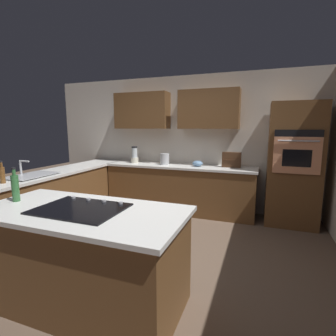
{
  "coord_description": "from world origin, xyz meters",
  "views": [
    {
      "loc": [
        -1.34,
        2.85,
        1.62
      ],
      "look_at": [
        0.03,
        -0.89,
        0.98
      ],
      "focal_mm": 27.23,
      "sensor_mm": 36.0,
      "label": 1
    }
  ],
  "objects_px": {
    "blender": "(135,156)",
    "kettle": "(165,159)",
    "spice_rack": "(232,160)",
    "oil_bottle": "(15,187)",
    "mixing_bowl": "(198,163)",
    "sink_unit": "(31,175)",
    "wall_oven": "(294,165)",
    "dish_soap_bottle": "(2,174)",
    "cooktop": "(81,208)"
  },
  "relations": [
    {
      "from": "spice_rack",
      "to": "oil_bottle",
      "type": "bearing_deg",
      "value": 59.07
    },
    {
      "from": "sink_unit",
      "to": "cooktop",
      "type": "xyz_separation_m",
      "value": [
        -1.7,
        1.0,
        -0.01
      ]
    },
    {
      "from": "kettle",
      "to": "oil_bottle",
      "type": "bearing_deg",
      "value": 80.19
    },
    {
      "from": "cooktop",
      "to": "oil_bottle",
      "type": "height_order",
      "value": "oil_bottle"
    },
    {
      "from": "sink_unit",
      "to": "oil_bottle",
      "type": "bearing_deg",
      "value": 133.02
    },
    {
      "from": "sink_unit",
      "to": "mixing_bowl",
      "type": "relative_size",
      "value": 3.66
    },
    {
      "from": "blender",
      "to": "spice_rack",
      "type": "xyz_separation_m",
      "value": [
        -1.9,
        -0.09,
        -0.01
      ]
    },
    {
      "from": "mixing_bowl",
      "to": "kettle",
      "type": "relative_size",
      "value": 0.9
    },
    {
      "from": "mixing_bowl",
      "to": "kettle",
      "type": "xyz_separation_m",
      "value": [
        0.65,
        0.0,
        0.05
      ]
    },
    {
      "from": "blender",
      "to": "spice_rack",
      "type": "distance_m",
      "value": 1.9
    },
    {
      "from": "blender",
      "to": "spice_rack",
      "type": "relative_size",
      "value": 1.01
    },
    {
      "from": "wall_oven",
      "to": "cooktop",
      "type": "bearing_deg",
      "value": 54.68
    },
    {
      "from": "blender",
      "to": "mixing_bowl",
      "type": "relative_size",
      "value": 1.74
    },
    {
      "from": "cooktop",
      "to": "kettle",
      "type": "xyz_separation_m",
      "value": [
        0.27,
        -2.79,
        0.1
      ]
    },
    {
      "from": "cooktop",
      "to": "spice_rack",
      "type": "height_order",
      "value": "spice_rack"
    },
    {
      "from": "dish_soap_bottle",
      "to": "spice_rack",
      "type": "bearing_deg",
      "value": -137.94
    },
    {
      "from": "blender",
      "to": "kettle",
      "type": "relative_size",
      "value": 1.56
    },
    {
      "from": "kettle",
      "to": "sink_unit",
      "type": "bearing_deg",
      "value": 51.45
    },
    {
      "from": "mixing_bowl",
      "to": "sink_unit",
      "type": "bearing_deg",
      "value": 40.78
    },
    {
      "from": "blender",
      "to": "oil_bottle",
      "type": "bearing_deg",
      "value": 93.37
    },
    {
      "from": "mixing_bowl",
      "to": "spice_rack",
      "type": "relative_size",
      "value": 0.58
    },
    {
      "from": "sink_unit",
      "to": "kettle",
      "type": "bearing_deg",
      "value": -128.55
    },
    {
      "from": "cooktop",
      "to": "mixing_bowl",
      "type": "bearing_deg",
      "value": -97.78
    },
    {
      "from": "sink_unit",
      "to": "cooktop",
      "type": "relative_size",
      "value": 0.92
    },
    {
      "from": "blender",
      "to": "mixing_bowl",
      "type": "distance_m",
      "value": 1.3
    },
    {
      "from": "dish_soap_bottle",
      "to": "wall_oven",
      "type": "bearing_deg",
      "value": -147.8
    },
    {
      "from": "wall_oven",
      "to": "sink_unit",
      "type": "height_order",
      "value": "wall_oven"
    },
    {
      "from": "mixing_bowl",
      "to": "dish_soap_bottle",
      "type": "relative_size",
      "value": 0.65
    },
    {
      "from": "sink_unit",
      "to": "mixing_bowl",
      "type": "bearing_deg",
      "value": -139.22
    },
    {
      "from": "blender",
      "to": "sink_unit",
      "type": "bearing_deg",
      "value": 66.53
    },
    {
      "from": "mixing_bowl",
      "to": "oil_bottle",
      "type": "relative_size",
      "value": 0.57
    },
    {
      "from": "kettle",
      "to": "dish_soap_bottle",
      "type": "height_order",
      "value": "dish_soap_bottle"
    },
    {
      "from": "spice_rack",
      "to": "oil_bottle",
      "type": "xyz_separation_m",
      "value": [
        1.73,
        2.9,
        0.0
      ]
    },
    {
      "from": "sink_unit",
      "to": "dish_soap_bottle",
      "type": "distance_m",
      "value": 0.49
    },
    {
      "from": "blender",
      "to": "dish_soap_bottle",
      "type": "bearing_deg",
      "value": 72.42
    },
    {
      "from": "sink_unit",
      "to": "dish_soap_bottle",
      "type": "bearing_deg",
      "value": 96.95
    },
    {
      "from": "mixing_bowl",
      "to": "wall_oven",
      "type": "bearing_deg",
      "value": -179.75
    },
    {
      "from": "blender",
      "to": "kettle",
      "type": "xyz_separation_m",
      "value": [
        -0.65,
        0.0,
        -0.04
      ]
    },
    {
      "from": "blender",
      "to": "kettle",
      "type": "bearing_deg",
      "value": 180.0
    },
    {
      "from": "cooktop",
      "to": "spice_rack",
      "type": "bearing_deg",
      "value": -108.81
    },
    {
      "from": "cooktop",
      "to": "spice_rack",
      "type": "distance_m",
      "value": 3.05
    },
    {
      "from": "oil_bottle",
      "to": "wall_oven",
      "type": "bearing_deg",
      "value": -134.21
    },
    {
      "from": "wall_oven",
      "to": "dish_soap_bottle",
      "type": "relative_size",
      "value": 6.86
    },
    {
      "from": "cooktop",
      "to": "spice_rack",
      "type": "relative_size",
      "value": 2.3
    },
    {
      "from": "dish_soap_bottle",
      "to": "sink_unit",
      "type": "bearing_deg",
      "value": -83.05
    },
    {
      "from": "mixing_bowl",
      "to": "kettle",
      "type": "bearing_deg",
      "value": 0.0
    },
    {
      "from": "spice_rack",
      "to": "dish_soap_bottle",
      "type": "height_order",
      "value": "dish_soap_bottle"
    },
    {
      "from": "wall_oven",
      "to": "sink_unit",
      "type": "distance_m",
      "value": 4.1
    },
    {
      "from": "mixing_bowl",
      "to": "dish_soap_bottle",
      "type": "height_order",
      "value": "dish_soap_bottle"
    },
    {
      "from": "mixing_bowl",
      "to": "kettle",
      "type": "height_order",
      "value": "kettle"
    }
  ]
}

